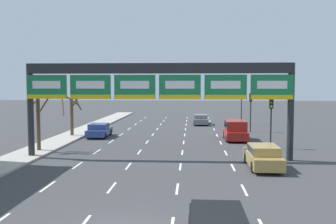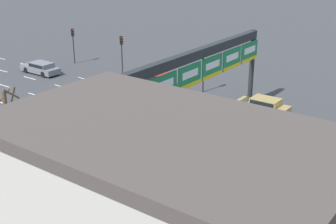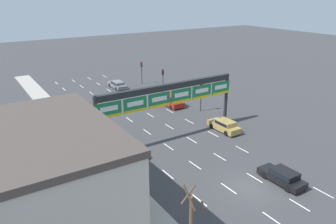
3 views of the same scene
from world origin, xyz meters
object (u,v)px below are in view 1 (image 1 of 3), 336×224
at_px(traffic_light_far_end, 242,101).
at_px(sign_gantry, 158,81).
at_px(suv_red, 235,129).
at_px(car_blue, 99,130).
at_px(car_grey, 201,119).
at_px(traffic_light_near_gantry, 251,104).
at_px(traffic_light_mid_block, 271,112).
at_px(tree_bare_closest, 71,113).
at_px(tree_bare_third, 38,114).
at_px(car_gold, 263,156).

bearing_deg(traffic_light_far_end, sign_gantry, -110.74).
bearing_deg(suv_red, car_blue, 174.58).
xyz_separation_m(car_grey, car_blue, (-10.29, -12.43, 0.02)).
bearing_deg(traffic_light_near_gantry, car_blue, -162.13).
height_order(traffic_light_mid_block, tree_bare_closest, tree_bare_closest).
bearing_deg(traffic_light_far_end, tree_bare_closest, -145.45).
bearing_deg(traffic_light_far_end, car_grey, -177.16).
height_order(sign_gantry, tree_bare_third, sign_gantry).
distance_m(traffic_light_near_gantry, tree_bare_closest, 19.02).
bearing_deg(car_blue, traffic_light_near_gantry, 17.87).
bearing_deg(tree_bare_third, traffic_light_mid_block, 8.51).
distance_m(car_gold, traffic_light_far_end, 25.79).
xyz_separation_m(car_blue, car_gold, (13.56, -12.93, 0.05)).
height_order(suv_red, car_gold, suv_red).
bearing_deg(suv_red, traffic_light_far_end, 80.33).
height_order(sign_gantry, suv_red, sign_gantry).
bearing_deg(traffic_light_far_end, traffic_light_near_gantry, -90.09).
xyz_separation_m(car_grey, car_gold, (3.27, -25.36, 0.07)).
relative_size(traffic_light_near_gantry, tree_bare_third, 0.84).
bearing_deg(sign_gantry, car_gold, -19.38).
distance_m(tree_bare_closest, tree_bare_third, 8.33).
bearing_deg(traffic_light_mid_block, traffic_light_near_gantry, 89.99).
relative_size(car_blue, car_gold, 0.89).
height_order(car_gold, traffic_light_mid_block, traffic_light_mid_block).
xyz_separation_m(sign_gantry, traffic_light_near_gantry, (8.79, 15.56, -2.39)).
relative_size(car_blue, suv_red, 0.93).
relative_size(car_blue, tree_bare_closest, 0.98).
xyz_separation_m(traffic_light_near_gantry, traffic_light_far_end, (0.01, 7.67, -0.04)).
height_order(car_blue, traffic_light_mid_block, traffic_light_mid_block).
distance_m(car_gold, tree_bare_closest, 20.93).
relative_size(suv_red, traffic_light_far_end, 1.06).
xyz_separation_m(car_gold, traffic_light_far_end, (2.01, 25.62, 2.23)).
relative_size(traffic_light_near_gantry, traffic_light_far_end, 1.01).
bearing_deg(car_gold, traffic_light_near_gantry, 83.64).
xyz_separation_m(suv_red, traffic_light_near_gantry, (2.36, 6.27, 2.02)).
height_order(traffic_light_mid_block, tree_bare_third, tree_bare_third).
distance_m(sign_gantry, suv_red, 12.13).
relative_size(car_grey, car_blue, 1.19).
bearing_deg(tree_bare_closest, tree_bare_third, -89.31).
bearing_deg(suv_red, car_gold, -88.22).
bearing_deg(suv_red, tree_bare_third, -156.17).
relative_size(traffic_light_near_gantry, traffic_light_mid_block, 1.02).
bearing_deg(traffic_light_mid_block, car_gold, -105.13).
xyz_separation_m(traffic_light_far_end, tree_bare_third, (-18.26, -20.95, -0.08)).
distance_m(traffic_light_near_gantry, traffic_light_far_end, 7.67).
distance_m(car_gold, traffic_light_mid_block, 7.97).
xyz_separation_m(car_grey, traffic_light_far_end, (5.28, 0.26, 2.30)).
relative_size(traffic_light_far_end, tree_bare_third, 0.83).
bearing_deg(car_grey, tree_bare_third, -122.09).
relative_size(traffic_light_mid_block, tree_bare_closest, 0.99).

